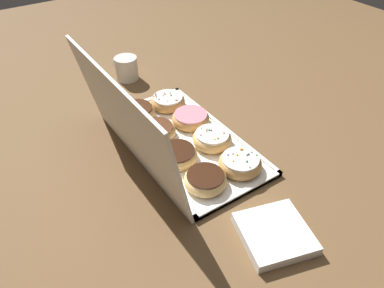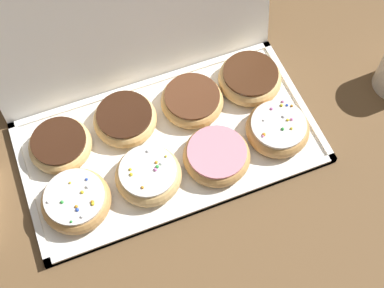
{
  "view_description": "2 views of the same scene",
  "coord_description": "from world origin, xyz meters",
  "views": [
    {
      "loc": [
        -0.71,
        0.45,
        0.68
      ],
      "look_at": [
        -0.05,
        0.01,
        0.03
      ],
      "focal_mm": 34.24,
      "sensor_mm": 36.0,
      "label": 1
    },
    {
      "loc": [
        -0.13,
        -0.44,
        0.83
      ],
      "look_at": [
        0.03,
        -0.04,
        0.06
      ],
      "focal_mm": 49.55,
      "sensor_mm": 36.0,
      "label": 2
    }
  ],
  "objects": [
    {
      "name": "donut_box",
      "position": [
        0.0,
        0.0,
        0.01
      ],
      "size": [
        0.52,
        0.28,
        0.01
      ],
      "color": "white",
      "rests_on": "ground"
    },
    {
      "name": "chocolate_frosted_donut_7",
      "position": [
        0.18,
        0.06,
        0.03
      ],
      "size": [
        0.12,
        0.12,
        0.04
      ],
      "color": "#E5B770",
      "rests_on": "donut_box"
    },
    {
      "name": "pink_frosted_donut_2",
      "position": [
        0.06,
        -0.06,
        0.03
      ],
      "size": [
        0.12,
        0.12,
        0.04
      ],
      "color": "tan",
      "rests_on": "donut_box"
    },
    {
      "name": "sprinkle_donut_3",
      "position": [
        0.18,
        -0.05,
        0.03
      ],
      "size": [
        0.11,
        0.11,
        0.04
      ],
      "color": "tan",
      "rests_on": "donut_box"
    },
    {
      "name": "box_lid_open",
      "position": [
        0.0,
        0.17,
        0.14
      ],
      "size": [
        0.52,
        0.07,
        0.29
      ],
      "primitive_type": "cube",
      "rotation": [
        1.37,
        0.0,
        0.0
      ],
      "color": "white",
      "rests_on": "ground"
    },
    {
      "name": "sprinkle_donut_1",
      "position": [
        -0.06,
        -0.06,
        0.03
      ],
      "size": [
        0.11,
        0.11,
        0.04
      ],
      "color": "#E5B770",
      "rests_on": "donut_box"
    },
    {
      "name": "chocolate_frosted_donut_4",
      "position": [
        -0.18,
        0.05,
        0.03
      ],
      "size": [
        0.11,
        0.11,
        0.04
      ],
      "color": "#E5B770",
      "rests_on": "donut_box"
    },
    {
      "name": "sprinkle_donut_0",
      "position": [
        -0.18,
        -0.06,
        0.03
      ],
      "size": [
        0.12,
        0.12,
        0.04
      ],
      "color": "tan",
      "rests_on": "donut_box"
    },
    {
      "name": "chocolate_frosted_donut_6",
      "position": [
        0.07,
        0.06,
        0.03
      ],
      "size": [
        0.11,
        0.11,
        0.03
      ],
      "color": "tan",
      "rests_on": "donut_box"
    },
    {
      "name": "ground_plane",
      "position": [
        0.0,
        0.0,
        0.0
      ],
      "size": [
        3.0,
        3.0,
        0.0
      ],
      "primitive_type": "plane",
      "color": "brown"
    },
    {
      "name": "chocolate_frosted_donut_5",
      "position": [
        -0.06,
        0.06,
        0.03
      ],
      "size": [
        0.11,
        0.11,
        0.04
      ],
      "color": "#E5B770",
      "rests_on": "donut_box"
    }
  ]
}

